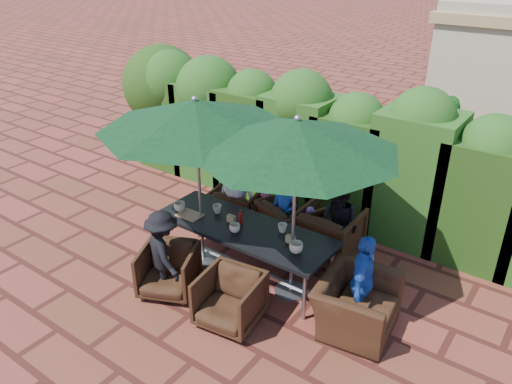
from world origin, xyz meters
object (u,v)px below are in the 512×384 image
Objects in this scene: chair_near_right at (230,297)px; chair_end_right at (357,297)px; chair_near_left at (168,268)px; umbrella_right at (297,136)px; chair_far_left at (238,205)px; umbrella_left at (195,115)px; chair_far_mid at (290,221)px; dining_table at (244,232)px; chair_far_right at (329,231)px.

chair_near_right is 1.52m from chair_end_right.
chair_near_right is at bearing -25.19° from chair_near_left.
chair_far_left is at bearing 149.05° from umbrella_right.
umbrella_left is 2.26m from chair_far_mid.
chair_near_left is (-1.33, -0.91, -1.85)m from umbrella_right.
dining_table is at bearing 109.15° from chair_near_right.
chair_far_mid is (1.00, 0.00, 0.03)m from chair_far_left.
chair_far_right is at bearing 73.71° from chair_near_right.
chair_near_right is at bearing -35.53° from umbrella_left.
chair_end_right reaches higher than dining_table.
chair_near_left is at bearing -145.56° from umbrella_right.
chair_far_right is 2.36m from chair_near_left.
umbrella_right is at bearing 64.09° from chair_near_right.
chair_far_right is 0.86× the size of chair_end_right.
umbrella_left is 2.03m from chair_near_left.
dining_table is 1.71m from umbrella_right.
chair_far_right is at bearing 33.69° from chair_end_right.
chair_far_right is at bearing 38.10° from umbrella_left.
dining_table is 1.11m from chair_near_left.
chair_end_right is (0.99, -1.14, 0.01)m from chair_far_right.
chair_far_right is (0.63, 0.05, 0.02)m from chair_far_mid.
chair_end_right is (2.44, -0.01, -1.78)m from umbrella_left.
umbrella_right is at bearing 89.90° from chair_far_right.
chair_far_left is at bearing 74.39° from chair_near_left.
dining_table is at bearing 53.84° from chair_far_right.
chair_far_left reaches higher than chair_near_right.
chair_far_mid is 0.94× the size of chair_far_right.
chair_end_right is at bearing -5.50° from chair_near_left.
dining_table is 1.36m from chair_far_left.
chair_near_left is at bearing -122.44° from dining_table.
chair_near_right is 0.73× the size of chair_end_right.
chair_near_left is (-0.69, -1.90, -0.05)m from chair_far_mid.
chair_far_left is 1.04× the size of chair_near_right.
umbrella_right is 3.03× the size of chair_far_mid.
chair_far_left is at bearing 1.28° from chair_far_right.
chair_far_left is 2.33m from chair_near_right.
dining_table is at bearing 32.79° from chair_near_left.
chair_far_right reaches higher than chair_near_right.
chair_end_right is (2.62, -1.09, 0.06)m from chair_far_left.
dining_table is 1.32m from chair_far_right.
chair_end_right reaches higher than chair_far_right.
chair_far_mid is at bearing 92.34° from chair_near_right.
umbrella_right is 2.65m from chair_far_left.
chair_far_left is 1.63m from chair_far_right.
dining_table is 2.54× the size of chair_end_right.
chair_end_right is (2.31, 0.81, 0.08)m from chair_near_left.
chair_near_right is at bearing 115.38° from chair_end_right.
chair_end_right reaches higher than chair_near_left.
chair_far_mid reaches higher than chair_near_right.
dining_table is at bearing 79.89° from chair_end_right.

